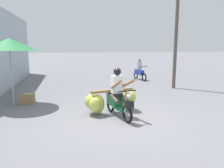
{
  "coord_description": "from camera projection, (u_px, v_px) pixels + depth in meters",
  "views": [
    {
      "loc": [
        -1.5,
        -6.35,
        2.29
      ],
      "look_at": [
        0.05,
        1.22,
        0.9
      ],
      "focal_mm": 35.12,
      "sensor_mm": 36.0,
      "label": 1
    }
  ],
  "objects": [
    {
      "name": "ground_plane",
      "position": [
        118.0,
        119.0,
        6.83
      ],
      "size": [
        120.0,
        120.0,
        0.0
      ],
      "primitive_type": "plane",
      "color": "slate"
    },
    {
      "name": "motorbike_main_loaded",
      "position": [
        112.0,
        100.0,
        7.34
      ],
      "size": [
        1.89,
        1.94,
        1.58
      ],
      "color": "black",
      "rests_on": "ground"
    },
    {
      "name": "motorbike_distant_ahead_left",
      "position": [
        139.0,
        71.0,
        14.44
      ],
      "size": [
        0.57,
        1.61,
        1.4
      ],
      "color": "black",
      "rests_on": "ground"
    },
    {
      "name": "market_umbrella_near_shop",
      "position": [
        9.0,
        44.0,
        7.95
      ],
      "size": [
        1.95,
        1.95,
        2.53
      ],
      "color": "#99999E",
      "rests_on": "ground"
    },
    {
      "name": "produce_crate",
      "position": [
        27.0,
        99.0,
        8.68
      ],
      "size": [
        0.56,
        0.4,
        0.36
      ],
      "primitive_type": "cube",
      "color": "olive",
      "rests_on": "ground"
    },
    {
      "name": "utility_pole",
      "position": [
        177.0,
        23.0,
        11.14
      ],
      "size": [
        0.18,
        0.18,
        6.78
      ],
      "primitive_type": "cylinder",
      "color": "brown",
      "rests_on": "ground"
    }
  ]
}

